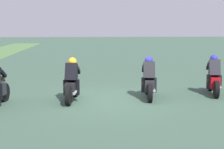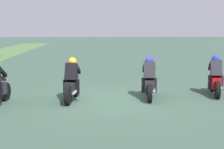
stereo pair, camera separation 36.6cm
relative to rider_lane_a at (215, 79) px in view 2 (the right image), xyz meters
name	(u,v)px [view 2 (the right image)]	position (x,y,z in m)	size (l,w,h in m)	color
ground_plane	(111,100)	(-0.70, 3.97, -0.62)	(120.00, 120.00, 0.00)	#385243
rider_lane_a	(215,79)	(0.00, 0.00, 0.00)	(2.03, 0.63, 1.51)	black
rider_lane_b	(149,81)	(-0.48, 2.58, 0.00)	(2.04, 0.57, 1.51)	black
rider_lane_c	(72,83)	(-0.76, 5.32, 0.00)	(2.04, 0.58, 1.51)	black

